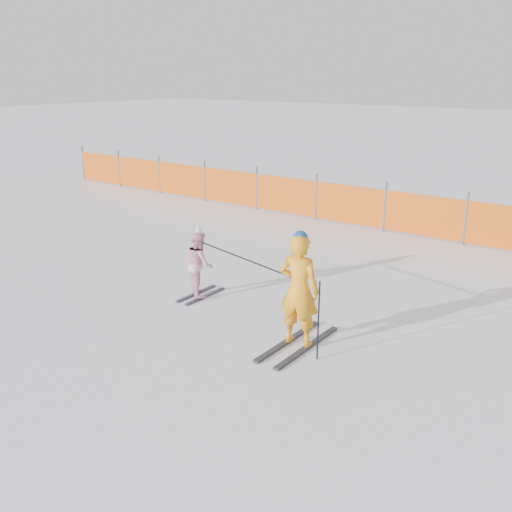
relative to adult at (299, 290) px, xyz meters
The scene contains 5 objects.
ground 1.48m from the adult, behind, with size 120.00×120.00×0.00m, color white.
adult is the anchor object (origin of this frame).
child 2.55m from the adult, 166.15° to the left, with size 0.72×1.01×1.36m.
ski_poles 0.68m from the adult, 168.62° to the left, with size 2.81×0.80×1.16m.
safety_fence 8.77m from the adult, 130.55° to the left, with size 16.06×0.06×1.25m.
Camera 1 is at (5.24, -6.53, 3.83)m, focal length 40.00 mm.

